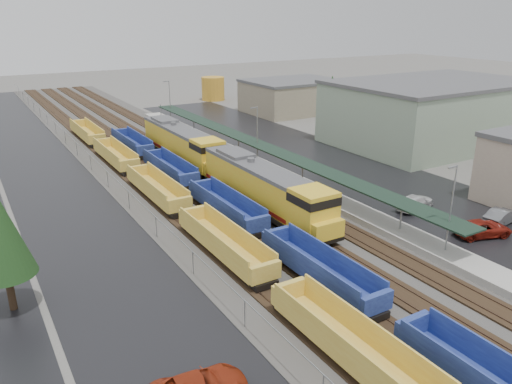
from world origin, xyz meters
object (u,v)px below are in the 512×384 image
locomotive_trail (183,144)px  well_string_blue (266,234)px  parked_car_east_b (482,228)px  parked_car_east_e (502,216)px  storage_tank (213,89)px  locomotive_lead (266,189)px  well_string_yellow (224,244)px  parked_car_east_c (415,202)px

locomotive_trail → well_string_blue: 27.79m
parked_car_east_b → parked_car_east_e: parked_car_east_e is taller
locomotive_trail → parked_car_east_b: locomotive_trail is taller
storage_tank → parked_car_east_b: bearing=-99.0°
locomotive_lead → storage_tank: bearing=68.0°
well_string_yellow → parked_car_east_e: (26.02, -7.53, -0.38)m
storage_tank → parked_car_east_e: size_ratio=1.15×
locomotive_lead → well_string_yellow: 10.30m
well_string_yellow → storage_tank: storage_tank is taller
well_string_yellow → well_string_blue: bearing=-2.0°
well_string_yellow → parked_car_east_c: (21.84, -0.55, -0.41)m
well_string_blue → storage_tank: bearing=67.0°
parked_car_east_e → locomotive_lead: bearing=44.4°
parked_car_east_c → locomotive_lead: bearing=50.4°
parked_car_east_e → parked_car_east_b: bearing=93.5°
locomotive_lead → parked_car_east_e: (18.02, -13.84, -1.85)m
well_string_yellow → locomotive_lead: bearing=38.3°
locomotive_trail → parked_car_east_b: (13.92, -35.68, -1.88)m
parked_car_east_c → parked_car_east_e: (4.18, -6.98, 0.03)m
parked_car_east_e → locomotive_trail: bearing=19.3°
storage_tank → parked_car_east_e: (-8.64, -79.74, -1.88)m
locomotive_lead → parked_car_east_c: size_ratio=4.33×
well_string_blue → locomotive_lead: bearing=58.2°
well_string_yellow → parked_car_east_c: bearing=-1.4°
locomotive_trail → parked_car_east_b: size_ratio=4.16×
well_string_yellow → storage_tank: (34.67, 72.21, 1.50)m
locomotive_trail → storage_tank: storage_tank is taller
parked_car_east_b → locomotive_trail: bearing=40.3°
storage_tank → well_string_blue: bearing=-113.0°
well_string_blue → parked_car_east_c: bearing=-1.3°
well_string_yellow → parked_car_east_b: well_string_yellow is taller
well_string_blue → parked_car_east_c: well_string_blue is taller
storage_tank → parked_car_east_e: storage_tank is taller
locomotive_lead → locomotive_trail: (0.00, 21.00, 0.00)m
parked_car_east_b → parked_car_east_c: (-0.07, 7.81, 0.00)m
storage_tank → parked_car_east_c: size_ratio=1.05×
well_string_blue → parked_car_east_c: size_ratio=17.20×
well_string_yellow → parked_car_east_c: well_string_yellow is taller
locomotive_lead → parked_car_east_e: locomotive_lead is taller
locomotive_lead → parked_car_east_e: 22.80m
locomotive_trail → parked_car_east_c: 31.17m
well_string_yellow → parked_car_east_b: (21.92, -8.36, -0.41)m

